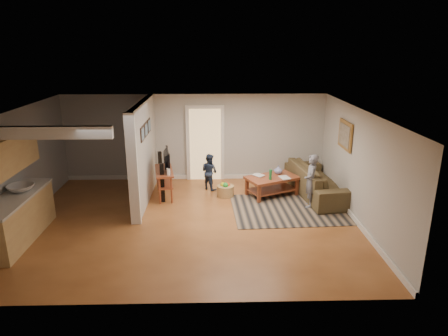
% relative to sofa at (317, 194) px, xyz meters
% --- Properties ---
extents(ground, '(7.50, 7.50, 0.00)m').
position_rel_sofa_xyz_m(ground, '(-3.30, -1.58, 0.00)').
color(ground, brown).
rests_on(ground, ground).
extents(room_shell, '(7.54, 6.02, 2.52)m').
position_rel_sofa_xyz_m(room_shell, '(-4.37, -1.16, 1.46)').
color(room_shell, '#ADAAA6').
rests_on(room_shell, ground).
extents(area_rug, '(2.92, 2.19, 0.01)m').
position_rel_sofa_xyz_m(area_rug, '(-0.88, -0.97, 0.01)').
color(area_rug, black).
rests_on(area_rug, ground).
extents(sofa, '(1.38, 2.75, 0.77)m').
position_rel_sofa_xyz_m(sofa, '(0.00, 0.00, 0.00)').
color(sofa, '#473923').
rests_on(sofa, ground).
extents(coffee_table, '(1.52, 1.25, 0.78)m').
position_rel_sofa_xyz_m(coffee_table, '(-1.22, -0.00, 0.40)').
color(coffee_table, maroon).
rests_on(coffee_table, ground).
extents(tv_console, '(0.62, 1.21, 1.00)m').
position_rel_sofa_xyz_m(tv_console, '(-4.04, -0.03, 0.66)').
color(tv_console, maroon).
rests_on(tv_console, ground).
extents(speaker_left, '(0.11, 0.11, 1.01)m').
position_rel_sofa_xyz_m(speaker_left, '(-4.06, -0.38, 0.50)').
color(speaker_left, black).
rests_on(speaker_left, ground).
extents(speaker_right, '(0.12, 0.12, 0.92)m').
position_rel_sofa_xyz_m(speaker_right, '(-4.30, 1.12, 0.46)').
color(speaker_right, black).
rests_on(speaker_right, ground).
extents(toy_basket, '(0.45, 0.45, 0.40)m').
position_rel_sofa_xyz_m(toy_basket, '(-2.46, -0.06, 0.16)').
color(toy_basket, '#997142').
rests_on(toy_basket, ground).
extents(child, '(0.40, 0.54, 1.33)m').
position_rel_sofa_xyz_m(child, '(-0.40, -0.81, 0.00)').
color(child, slate).
rests_on(child, ground).
extents(toddler, '(0.62, 0.61, 1.00)m').
position_rel_sofa_xyz_m(toddler, '(-2.88, 0.50, 0.00)').
color(toddler, '#212D46').
rests_on(toddler, ground).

